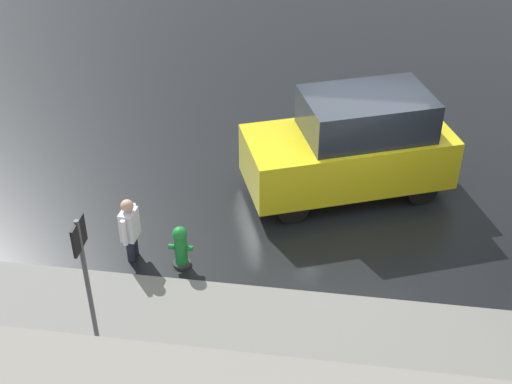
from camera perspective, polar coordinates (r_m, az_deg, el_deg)
The scene contains 6 objects.
ground_plane at distance 13.88m, azimuth 7.95°, elevation -1.01°, with size 60.00×60.00×0.00m, color black.
kerb_strip at distance 10.73m, azimuth 7.34°, elevation -14.06°, with size 24.00×3.20×0.04m, color slate.
moving_hatchback at distance 13.73m, azimuth 7.73°, elevation 3.71°, with size 4.25×3.02×2.06m.
fire_hydrant at distance 12.17m, azimuth -6.05°, elevation -4.38°, with size 0.42×0.31×0.80m.
pedestrian at distance 12.27m, azimuth -10.07°, elevation -2.72°, with size 0.27×0.57×1.22m.
sign_post at distance 10.17m, azimuth -13.54°, elevation -5.94°, with size 0.07×0.44×2.40m.
Camera 1 is at (0.34, 11.30, 8.06)m, focal length 50.00 mm.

